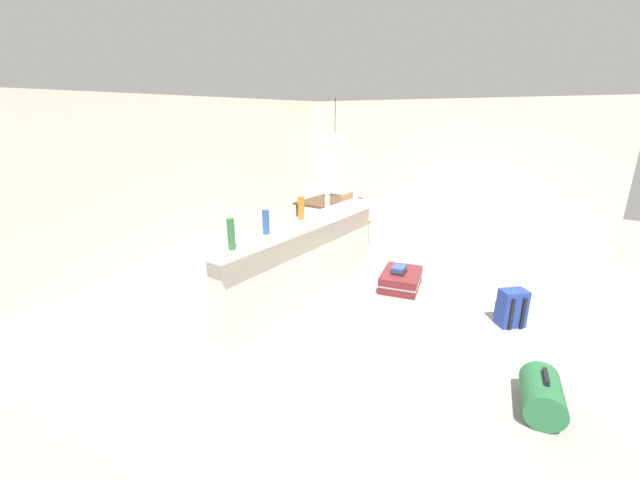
# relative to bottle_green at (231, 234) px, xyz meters

# --- Properties ---
(ground_plane) EXTENTS (13.00, 13.00, 0.05)m
(ground_plane) POSITION_rel_bottle_green_xyz_m (2.00, -0.40, -1.21)
(ground_plane) COLOR gray
(wall_back) EXTENTS (6.60, 0.10, 2.50)m
(wall_back) POSITION_rel_bottle_green_xyz_m (2.00, 2.65, 0.06)
(wall_back) COLOR silver
(wall_back) RESTS_ON ground_plane
(wall_right) EXTENTS (0.10, 6.00, 2.50)m
(wall_right) POSITION_rel_bottle_green_xyz_m (5.05, -0.10, 0.06)
(wall_right) COLOR silver
(wall_right) RESTS_ON ground_plane
(partition_half_wall) EXTENTS (2.80, 0.20, 0.99)m
(partition_half_wall) POSITION_rel_bottle_green_xyz_m (1.22, 0.06, -0.69)
(partition_half_wall) COLOR silver
(partition_half_wall) RESTS_ON ground_plane
(bar_countertop) EXTENTS (2.96, 0.40, 0.05)m
(bar_countertop) POSITION_rel_bottle_green_xyz_m (1.22, 0.06, -0.17)
(bar_countertop) COLOR white
(bar_countertop) RESTS_ON partition_half_wall
(bottle_green) EXTENTS (0.07, 0.07, 0.30)m
(bottle_green) POSITION_rel_bottle_green_xyz_m (0.00, 0.00, 0.00)
(bottle_green) COLOR #2D6B38
(bottle_green) RESTS_ON bar_countertop
(bottle_blue) EXTENTS (0.07, 0.07, 0.26)m
(bottle_blue) POSITION_rel_bottle_green_xyz_m (0.56, 0.08, -0.02)
(bottle_blue) COLOR #284C89
(bottle_blue) RESTS_ON bar_countertop
(bottle_amber) EXTENTS (0.07, 0.07, 0.28)m
(bottle_amber) POSITION_rel_bottle_green_xyz_m (1.24, 0.15, -0.01)
(bottle_amber) COLOR #9E661E
(bottle_amber) RESTS_ON bar_countertop
(bottle_clear) EXTENTS (0.06, 0.06, 0.29)m
(bottle_clear) POSITION_rel_bottle_green_xyz_m (1.82, 0.16, -0.00)
(bottle_clear) COLOR silver
(bottle_clear) RESTS_ON bar_countertop
(bottle_white) EXTENTS (0.07, 0.07, 0.25)m
(bottle_white) POSITION_rel_bottle_green_xyz_m (2.52, 0.14, -0.02)
(bottle_white) COLOR silver
(bottle_white) RESTS_ON bar_countertop
(dining_table) EXTENTS (1.10, 0.80, 0.74)m
(dining_table) POSITION_rel_bottle_green_xyz_m (3.53, 1.29, -0.54)
(dining_table) COLOR #4C331E
(dining_table) RESTS_ON ground_plane
(dining_chair_near_partition) EXTENTS (0.44, 0.44, 0.93)m
(dining_chair_near_partition) POSITION_rel_bottle_green_xyz_m (3.46, 0.73, -0.67)
(dining_chair_near_partition) COLOR #9E754C
(dining_chair_near_partition) RESTS_ON ground_plane
(pendant_lamp) EXTENTS (0.34, 0.34, 0.77)m
(pendant_lamp) POSITION_rel_bottle_green_xyz_m (3.61, 1.21, 0.66)
(pendant_lamp) COLOR black
(suitcase_flat_maroon) EXTENTS (0.88, 0.64, 0.22)m
(suitcase_flat_maroon) POSITION_rel_bottle_green_xyz_m (2.27, -0.73, -1.08)
(suitcase_flat_maroon) COLOR maroon
(suitcase_flat_maroon) RESTS_ON ground_plane
(duffel_bag_green) EXTENTS (0.53, 0.40, 0.34)m
(duffel_bag_green) POSITION_rel_bottle_green_xyz_m (0.72, -2.60, -1.03)
(duffel_bag_green) COLOR #286B3D
(duffel_bag_green) RESTS_ON ground_plane
(backpack_blue) EXTENTS (0.34, 0.34, 0.42)m
(backpack_blue) POSITION_rel_bottle_green_xyz_m (2.03, -2.14, -0.98)
(backpack_blue) COLOR #233D93
(backpack_blue) RESTS_ON ground_plane
(book_stack) EXTENTS (0.30, 0.21, 0.07)m
(book_stack) POSITION_rel_bottle_green_xyz_m (2.26, -0.71, -0.93)
(book_stack) COLOR black
(book_stack) RESTS_ON suitcase_flat_maroon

